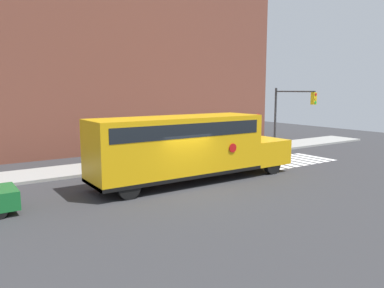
# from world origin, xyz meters

# --- Properties ---
(ground_plane) EXTENTS (60.00, 60.00, 0.00)m
(ground_plane) POSITION_xyz_m (0.00, 0.00, 0.00)
(ground_plane) COLOR #333335
(sidewalk_strip) EXTENTS (44.00, 3.00, 0.15)m
(sidewalk_strip) POSITION_xyz_m (0.00, 6.50, 0.07)
(sidewalk_strip) COLOR #9E9E99
(sidewalk_strip) RESTS_ON ground
(building_backdrop) EXTENTS (32.00, 4.00, 12.91)m
(building_backdrop) POSITION_xyz_m (0.00, 13.00, 6.46)
(building_backdrop) COLOR brown
(building_backdrop) RESTS_ON ground
(crosswalk_stripes) EXTENTS (5.40, 3.20, 0.01)m
(crosswalk_stripes) POSITION_xyz_m (9.32, 2.00, 0.00)
(crosswalk_stripes) COLOR white
(crosswalk_stripes) RESTS_ON ground
(school_bus) EXTENTS (10.91, 2.57, 3.25)m
(school_bus) POSITION_xyz_m (0.72, 1.04, 1.84)
(school_bus) COLOR #EAA80F
(school_bus) RESTS_ON ground
(stop_sign) EXTENTS (0.73, 0.10, 2.81)m
(stop_sign) POSITION_xyz_m (9.84, 5.58, 1.87)
(stop_sign) COLOR #38383A
(stop_sign) RESTS_ON ground
(traffic_light) EXTENTS (0.28, 3.56, 4.65)m
(traffic_light) POSITION_xyz_m (11.28, 3.98, 3.13)
(traffic_light) COLOR #38383A
(traffic_light) RESTS_ON ground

